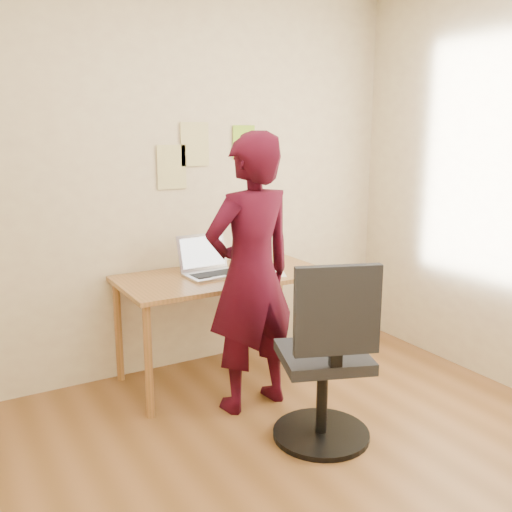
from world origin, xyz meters
TOP-DOWN VIEW (x-y plane):
  - room at (0.00, 0.00)m, footprint 3.58×3.58m
  - desk at (0.17, 1.38)m, footprint 1.40×0.70m
  - laptop at (0.09, 1.42)m, footprint 0.37×0.33m
  - paper_sheet at (0.47, 1.29)m, footprint 0.33×0.38m
  - phone at (0.38, 1.17)m, footprint 0.10×0.14m
  - wall_note_left at (-0.04, 1.74)m, footprint 0.21×0.00m
  - wall_note_mid at (0.14, 1.74)m, footprint 0.21×0.00m
  - wall_note_right at (0.53, 1.74)m, footprint 0.18×0.00m
  - office_chair at (0.25, 0.32)m, footprint 0.59×0.61m
  - person at (0.12, 0.92)m, footprint 0.66×0.47m

SIDE VIEW (x-z plane):
  - office_chair at x=0.25m, z-range -0.08..0.97m
  - desk at x=0.17m, z-range 0.28..1.02m
  - paper_sheet at x=0.47m, z-range 0.74..0.74m
  - phone at x=0.38m, z-range 0.74..0.75m
  - laptop at x=0.09m, z-range 0.66..0.92m
  - person at x=0.12m, z-range 0.00..1.70m
  - room at x=0.00m, z-range -0.04..2.74m
  - wall_note_left at x=-0.04m, z-range 1.30..1.60m
  - wall_note_mid at x=0.14m, z-range 1.45..1.75m
  - wall_note_right at x=0.53m, z-range 1.49..1.73m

